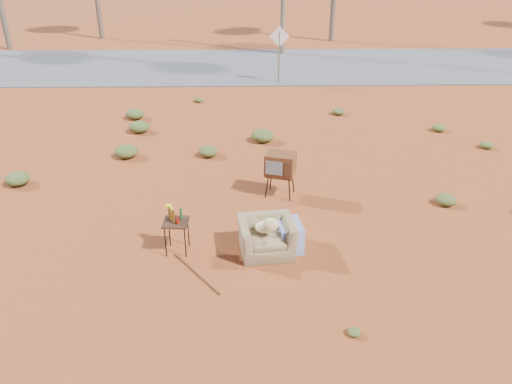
{
  "coord_description": "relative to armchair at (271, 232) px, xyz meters",
  "views": [
    {
      "loc": [
        0.17,
        -7.65,
        5.2
      ],
      "look_at": [
        0.36,
        0.93,
        0.8
      ],
      "focal_mm": 35.0,
      "sensor_mm": 36.0,
      "label": 1
    }
  ],
  "objects": [
    {
      "name": "side_table",
      "position": [
        -1.75,
        0.05,
        0.26
      ],
      "size": [
        0.47,
        0.47,
        0.91
      ],
      "rotation": [
        0.0,
        0.0,
        -0.06
      ],
      "color": "#382014",
      "rests_on": "ground"
    },
    {
      "name": "ground",
      "position": [
        -0.61,
        -0.09,
        -0.4
      ],
      "size": [
        140.0,
        140.0,
        0.0
      ],
      "primitive_type": "plane",
      "color": "#943A1D",
      "rests_on": "ground"
    },
    {
      "name": "armchair",
      "position": [
        0.0,
        0.0,
        0.0
      ],
      "size": [
        1.22,
        0.88,
        0.87
      ],
      "rotation": [
        0.0,
        0.0,
        0.13
      ],
      "color": "olive",
      "rests_on": "ground"
    },
    {
      "name": "road_sign",
      "position": [
        0.89,
        11.91,
        1.1
      ],
      "size": [
        0.78,
        0.06,
        2.19
      ],
      "color": "brown",
      "rests_on": "ground"
    },
    {
      "name": "rusty_bar",
      "position": [
        -1.33,
        -0.69,
        -0.39
      ],
      "size": [
        0.9,
        1.2,
        0.04
      ],
      "primitive_type": "cylinder",
      "rotation": [
        0.0,
        1.57,
        -0.93
      ],
      "color": "#532C16",
      "rests_on": "ground"
    },
    {
      "name": "scrub_patch",
      "position": [
        -1.44,
        4.32,
        -0.26
      ],
      "size": [
        17.49,
        8.07,
        0.33
      ],
      "color": "#485223",
      "rests_on": "ground"
    },
    {
      "name": "tv_unit",
      "position": [
        0.31,
        2.23,
        0.34
      ],
      "size": [
        0.74,
        0.66,
        1.01
      ],
      "rotation": [
        0.0,
        0.0,
        -0.29
      ],
      "color": "black",
      "rests_on": "ground"
    },
    {
      "name": "highway",
      "position": [
        -0.61,
        14.91,
        -0.38
      ],
      "size": [
        140.0,
        7.0,
        0.04
      ],
      "primitive_type": "cube",
      "color": "#565659",
      "rests_on": "ground"
    }
  ]
}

